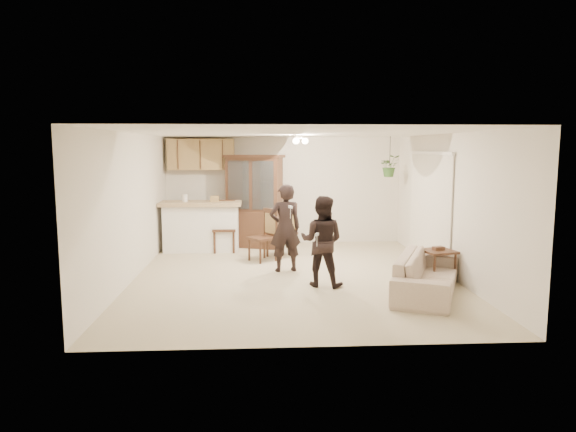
{
  "coord_description": "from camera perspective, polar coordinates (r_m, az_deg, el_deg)",
  "views": [
    {
      "loc": [
        -0.59,
        -8.81,
        2.25
      ],
      "look_at": [
        -0.06,
        0.4,
        1.02
      ],
      "focal_mm": 32.0,
      "sensor_mm": 36.0,
      "label": 1
    }
  ],
  "objects": [
    {
      "name": "bar_top",
      "position": [
        11.3,
        -9.66,
        1.39
      ],
      "size": [
        1.75,
        0.7,
        0.08
      ],
      "primitive_type": "cube",
      "color": "tan",
      "rests_on": "breakfast_bar"
    },
    {
      "name": "child",
      "position": [
        8.38,
        3.77,
        -3.26
      ],
      "size": [
        0.79,
        0.7,
        1.35
      ],
      "primitive_type": "imported",
      "rotation": [
        0.0,
        0.0,
        2.8
      ],
      "color": "black",
      "rests_on": "floor"
    },
    {
      "name": "chair_bar",
      "position": [
        11.26,
        -7.05,
        -2.37
      ],
      "size": [
        0.49,
        0.49,
        1.11
      ],
      "rotation": [
        0.0,
        0.0,
        -0.0
      ],
      "color": "#351E13",
      "rests_on": "floor"
    },
    {
      "name": "wall_left",
      "position": [
        9.13,
        -16.95,
        0.97
      ],
      "size": [
        0.02,
        6.5,
        2.5
      ],
      "primitive_type": "cube",
      "color": "silver",
      "rests_on": "ground"
    },
    {
      "name": "plant_cord",
      "position": [
        11.58,
        11.27,
        7.08
      ],
      "size": [
        0.01,
        0.01,
        0.65
      ],
      "primitive_type": "cylinder",
      "color": "black",
      "rests_on": "ceiling"
    },
    {
      "name": "chair_hutch_left",
      "position": [
        10.27,
        -2.87,
        -3.39
      ],
      "size": [
        0.64,
        0.64,
        1.04
      ],
      "rotation": [
        0.0,
        0.0,
        -0.95
      ],
      "color": "#351E13",
      "rests_on": "floor"
    },
    {
      "name": "ceiling_fixture",
      "position": [
        10.04,
        1.25,
        8.45
      ],
      "size": [
        0.36,
        0.36,
        0.2
      ],
      "primitive_type": null,
      "color": "beige",
      "rests_on": "ceiling"
    },
    {
      "name": "controller_child",
      "position": [
        8.01,
        3.24,
        -2.06
      ],
      "size": [
        0.08,
        0.13,
        0.04
      ],
      "primitive_type": "cube",
      "rotation": [
        0.0,
        0.0,
        2.8
      ],
      "color": "white",
      "rests_on": "child"
    },
    {
      "name": "vertical_blinds",
      "position": [
        10.32,
        15.4,
        0.92
      ],
      "size": [
        0.06,
        2.3,
        2.1
      ],
      "primitive_type": null,
      "color": "silver",
      "rests_on": "wall_right"
    },
    {
      "name": "china_hutch",
      "position": [
        11.63,
        -3.77,
        1.57
      ],
      "size": [
        1.42,
        0.92,
        2.09
      ],
      "rotation": [
        0.0,
        0.0,
        -0.34
      ],
      "color": "#351E13",
      "rests_on": "floor"
    },
    {
      "name": "side_table",
      "position": [
        9.04,
        16.31,
        -5.29
      ],
      "size": [
        0.61,
        0.61,
        0.61
      ],
      "rotation": [
        0.0,
        0.0,
        0.26
      ],
      "color": "#351E13",
      "rests_on": "floor"
    },
    {
      "name": "wall_right",
      "position": [
        9.48,
        17.39,
        1.18
      ],
      "size": [
        0.02,
        6.5,
        2.5
      ],
      "primitive_type": "cube",
      "color": "silver",
      "rests_on": "ground"
    },
    {
      "name": "breakfast_bar",
      "position": [
        11.37,
        -9.6,
        -1.37
      ],
      "size": [
        1.6,
        0.55,
        1.0
      ],
      "primitive_type": "cube",
      "color": "white",
      "rests_on": "floor"
    },
    {
      "name": "sofa",
      "position": [
        8.25,
        15.21,
        -5.88
      ],
      "size": [
        1.43,
        2.01,
        0.73
      ],
      "primitive_type": "imported",
      "rotation": [
        0.0,
        0.0,
        1.15
      ],
      "color": "beige",
      "rests_on": "floor"
    },
    {
      "name": "wall_front",
      "position": [
        5.68,
        2.73,
        -2.56
      ],
      "size": [
        5.5,
        0.02,
        2.5
      ],
      "primitive_type": "cube",
      "color": "silver",
      "rests_on": "ground"
    },
    {
      "name": "adult",
      "position": [
        9.31,
        -0.32,
        -0.74
      ],
      "size": [
        0.73,
        0.55,
        1.8
      ],
      "primitive_type": "imported",
      "rotation": [
        0.0,
        0.0,
        3.34
      ],
      "color": "black",
      "rests_on": "floor"
    },
    {
      "name": "upper_cabinets",
      "position": [
        11.95,
        -9.63,
        6.77
      ],
      "size": [
        1.5,
        0.34,
        0.7
      ],
      "primitive_type": "cube",
      "color": "olive",
      "rests_on": "wall_back"
    },
    {
      "name": "chair_hutch_right",
      "position": [
        10.65,
        -0.74,
        -2.87
      ],
      "size": [
        0.7,
        0.7,
        1.12
      ],
      "rotation": [
        0.0,
        0.0,
        3.85
      ],
      "color": "#351E13",
      "rests_on": "floor"
    },
    {
      "name": "controller_adult",
      "position": [
        8.91,
        0.28,
        1.01
      ],
      "size": [
        0.07,
        0.14,
        0.04
      ],
      "primitive_type": "cube",
      "rotation": [
        0.0,
        0.0,
        3.34
      ],
      "color": "white",
      "rests_on": "adult"
    },
    {
      "name": "hanging_plant",
      "position": [
        11.58,
        11.23,
        5.47
      ],
      "size": [
        0.43,
        0.37,
        0.48
      ],
      "primitive_type": "imported",
      "color": "#2D5421",
      "rests_on": "ceiling"
    },
    {
      "name": "ceiling",
      "position": [
        8.83,
        0.56,
        9.21
      ],
      "size": [
        5.5,
        6.5,
        0.02
      ],
      "primitive_type": "cube",
      "color": "white",
      "rests_on": "wall_back"
    },
    {
      "name": "floor",
      "position": [
        9.11,
        0.54,
        -6.7
      ],
      "size": [
        6.5,
        6.5,
        0.0
      ],
      "primitive_type": "plane",
      "color": "beige",
      "rests_on": "ground"
    },
    {
      "name": "wall_back",
      "position": [
        12.12,
        -0.47,
        2.86
      ],
      "size": [
        5.5,
        0.02,
        2.5
      ],
      "primitive_type": "cube",
      "color": "silver",
      "rests_on": "ground"
    }
  ]
}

